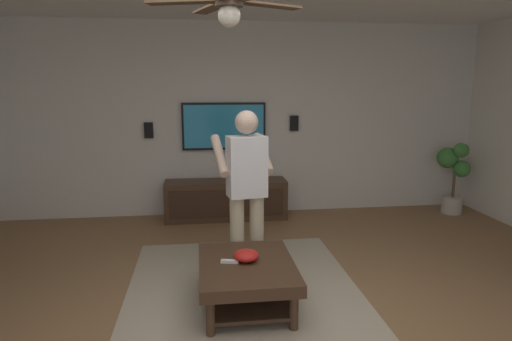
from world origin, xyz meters
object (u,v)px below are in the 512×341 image
Objects in this scene: media_console at (226,200)px; person_standing at (246,184)px; tv at (224,126)px; ceiling_fan at (228,5)px; remote_white at (230,261)px; coffee_table at (247,274)px; potted_plant_tall at (453,173)px; wall_speaker_left at (294,123)px; bowl at (246,255)px; wall_speaker_right at (149,130)px; vase_round at (233,173)px.

media_console is 2.04m from person_standing.
tv is 1.02× the size of ceiling_fan.
coffee_table is at bearing 6.33° from remote_white.
tv is 1.12× the size of potted_plant_tall.
ceiling_fan is at bearing 156.53° from person_standing.
potted_plant_tall is at bearing 87.59° from media_console.
wall_speaker_left is (0.25, -1.02, 1.05)m from media_console.
potted_plant_tall is (-0.14, -3.33, 0.33)m from media_console.
tv is at bearing -7.52° from person_standing.
person_standing is at bearing 2.60° from media_console.
tv is 2.88m from bowl.
bowl is (-2.37, 3.31, -0.16)m from potted_plant_tall.
wall_speaker_right is (0.00, 2.08, -0.08)m from wall_speaker_left.
ceiling_fan is at bearing -78.40° from remote_white.
potted_plant_tall is at bearing -54.38° from bowl.
ceiling_fan reaches higher than potted_plant_tall.
potted_plant_tall is 4.45m from wall_speaker_right.
remote_white is (-0.61, 0.21, -0.52)m from person_standing.
tv is 2.20m from person_standing.
potted_plant_tall is 3.24m from vase_round.
wall_speaker_right is at bearing 75.89° from vase_round.
wall_speaker_left is at bearing 90.74° from tv.
bowl reaches higher than coffee_table.
media_console is 1.46m from wall_speaker_right.
ceiling_fan reaches higher than wall_speaker_left.
bowl is at bearing 178.26° from vase_round.
person_standing is at bearing 179.68° from vase_round.
remote_white is at bearing -2.71° from media_console.
remote_white is (-0.02, 0.14, -0.04)m from bowl.
remote_white is (-2.39, 3.45, -0.19)m from potted_plant_tall.
media_console is 1.04× the size of person_standing.
person_standing is 7.45× the size of wall_speaker_left.
media_console is 11.33× the size of remote_white.
coffee_table is 2.96m from tv.
remote_white is (-2.77, 0.12, -0.88)m from tv.
person_standing is at bearing 2.32° from tv.
wall_speaker_left is 3.44m from ceiling_fan.
tv is at bearing 19.52° from vase_round.
remote_white is (-2.53, 0.12, 0.14)m from media_console.
wall_speaker_right is 0.19× the size of ceiling_fan.
vase_round is 1.00× the size of wall_speaker_left.
tv is 0.73× the size of person_standing.
ceiling_fan is (-0.25, 0.15, 2.12)m from coffee_table.
ceiling_fan is (-0.26, 0.00, 2.01)m from remote_white.
person_standing is 0.76m from bowl.
vase_round is 1.00× the size of wall_speaker_right.
coffee_table is 4.55× the size of vase_round.
media_console is at bearing -7.23° from person_standing.
wall_speaker_left reaches higher than vase_round.
vase_round is (-0.28, -0.10, -0.63)m from tv.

